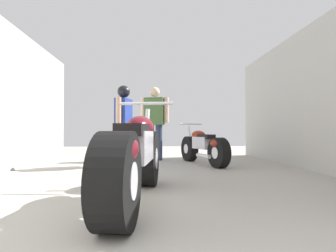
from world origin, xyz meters
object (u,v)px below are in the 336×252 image
mechanic_in_blue (155,119)px  mechanic_with_helmet (124,118)px  motorcycle_maroon_cruiser (135,157)px  motorcycle_black_naked (203,147)px

mechanic_in_blue → mechanic_with_helmet: bearing=-120.5°
motorcycle_maroon_cruiser → mechanic_with_helmet: (-0.39, 2.83, 0.53)m
motorcycle_black_naked → mechanic_in_blue: bearing=138.3°
mechanic_in_blue → motorcycle_maroon_cruiser: bearing=-93.7°
motorcycle_maroon_cruiser → mechanic_with_helmet: mechanic_with_helmet is taller
motorcycle_maroon_cruiser → mechanic_in_blue: bearing=86.3°
mechanic_with_helmet → motorcycle_maroon_cruiser: bearing=-82.1°
mechanic_in_blue → mechanic_with_helmet: mechanic_in_blue is taller
mechanic_in_blue → motorcycle_black_naked: bearing=-41.7°
motorcycle_maroon_cruiser → mechanic_with_helmet: size_ratio=1.41×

